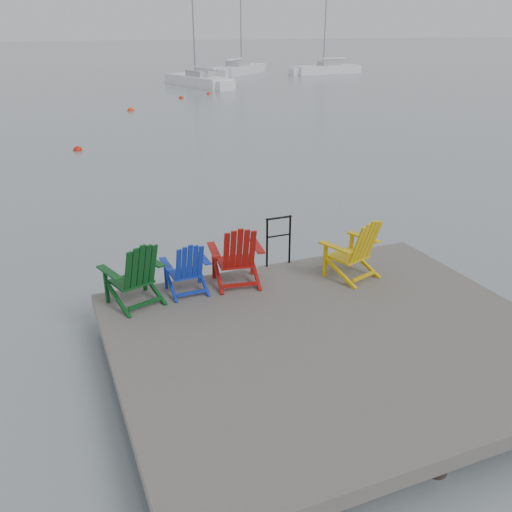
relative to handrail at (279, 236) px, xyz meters
name	(u,v)px	position (x,y,z in m)	size (l,w,h in m)	color
ground	(333,363)	(-0.25, -2.45, -1.04)	(400.00, 400.00, 0.00)	slate
dock	(334,342)	(-0.25, -2.45, -0.69)	(6.00, 5.00, 1.40)	#322F2D
handrail	(279,236)	(0.00, 0.00, 0.00)	(0.48, 0.04, 0.90)	black
chair_green	(135,273)	(-2.62, -0.54, -0.02)	(0.98, 0.93, 1.04)	#0B3E16
chair_blue	(187,267)	(-1.80, -0.47, -0.09)	(0.71, 0.66, 0.89)	#102AA6
chair_red	(237,255)	(-0.96, -0.49, -0.01)	(0.93, 0.88, 1.06)	#960F0B
chair_yellow	(355,248)	(0.95, -0.98, -0.01)	(1.00, 0.96, 1.06)	gold
sailboat_near	(198,82)	(9.27, 35.78, -0.69)	(3.77, 7.92, 10.69)	white
sailboat_mid	(239,70)	(16.75, 46.16, -0.69)	(7.67, 7.64, 11.84)	white
sailboat_far	(326,70)	(24.97, 42.93, -0.69)	(7.27, 2.61, 9.99)	white
buoy_a	(78,151)	(-2.18, 13.91, -1.04)	(0.35, 0.35, 0.35)	red
buoy_b	(131,111)	(1.69, 23.94, -1.04)	(0.39, 0.39, 0.39)	#EF360E
buoy_c	(209,94)	(8.32, 30.09, -1.04)	(0.31, 0.31, 0.31)	red
buoy_d	(181,99)	(5.86, 28.44, -1.04)	(0.32, 0.32, 0.32)	red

